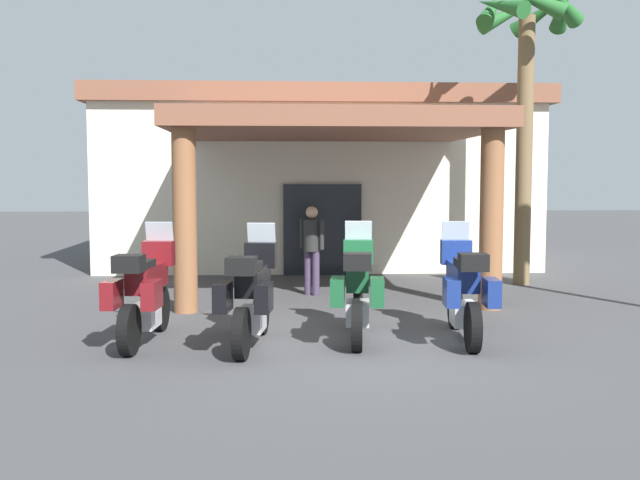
{
  "coord_description": "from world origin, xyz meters",
  "views": [
    {
      "loc": [
        -1.03,
        -9.93,
        2.26
      ],
      "look_at": [
        -0.32,
        2.56,
        1.2
      ],
      "focal_mm": 41.76,
      "sensor_mm": 36.0,
      "label": 1
    }
  ],
  "objects": [
    {
      "name": "motel_building",
      "position": [
        -0.01,
        9.52,
        2.27
      ],
      "size": [
        11.04,
        10.42,
        4.41
      ],
      "rotation": [
        0.0,
        0.0,
        0.0
      ],
      "color": "silver",
      "rests_on": "ground_plane"
    },
    {
      "name": "motorcycle_green",
      "position": [
        0.08,
        0.28,
        0.7
      ],
      "size": [
        0.77,
        2.21,
        1.61
      ],
      "rotation": [
        0.0,
        0.0,
        1.45
      ],
      "color": "black",
      "rests_on": "ground_plane"
    },
    {
      "name": "motorcycle_maroon",
      "position": [
        -2.84,
        0.2,
        0.7
      ],
      "size": [
        0.74,
        2.21,
        1.61
      ],
      "rotation": [
        0.0,
        0.0,
        1.48
      ],
      "color": "black",
      "rests_on": "ground_plane"
    },
    {
      "name": "pedestrian",
      "position": [
        -0.38,
        4.21,
        0.99
      ],
      "size": [
        0.45,
        0.34,
        1.71
      ],
      "rotation": [
        0.0,
        0.0,
        4.1
      ],
      "color": "#3F334C",
      "rests_on": "ground_plane"
    },
    {
      "name": "ground_plane",
      "position": [
        0.0,
        0.0,
        0.0
      ],
      "size": [
        80.0,
        80.0,
        0.0
      ],
      "primitive_type": "plane",
      "color": "#424244"
    },
    {
      "name": "motorcycle_black",
      "position": [
        -1.38,
        -0.1,
        0.7
      ],
      "size": [
        0.8,
        2.21,
        1.61
      ],
      "rotation": [
        0.0,
        0.0,
        1.43
      ],
      "color": "black",
      "rests_on": "ground_plane"
    },
    {
      "name": "motorcycle_blue",
      "position": [
        1.54,
        0.13,
        0.7
      ],
      "size": [
        0.74,
        2.21,
        1.61
      ],
      "rotation": [
        0.0,
        0.0,
        1.48
      ],
      "color": "black",
      "rests_on": "ground_plane"
    },
    {
      "name": "palm_tree_near_portico",
      "position": [
        4.11,
        5.38,
        4.78
      ],
      "size": [
        2.28,
        2.31,
        6.39
      ],
      "color": "brown",
      "rests_on": "ground_plane"
    }
  ]
}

